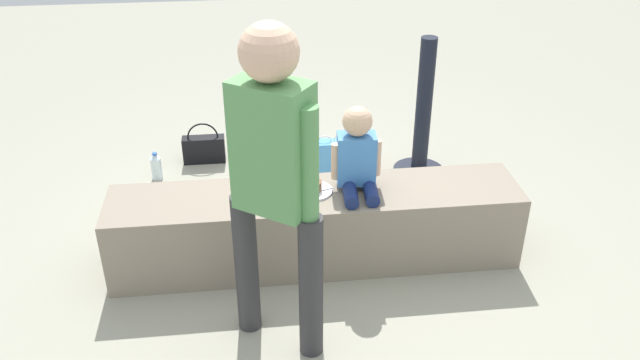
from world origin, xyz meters
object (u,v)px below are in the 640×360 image
object	(u,v)px
party_cup_red	(373,160)
handbag_black_leather	(204,148)
cake_plate	(313,188)
gift_bag	(332,161)
adult_standing	(274,168)
child_seated	(357,155)
water_bottle_near_gift	(156,167)
water_bottle_far_side	(150,198)

from	to	relation	value
party_cup_red	handbag_black_leather	distance (m)	1.25
cake_plate	handbag_black_leather	world-z (taller)	cake_plate
cake_plate	gift_bag	bearing A→B (deg)	75.55
adult_standing	handbag_black_leather	xyz separation A→B (m)	(-0.44, 1.92, -0.85)
gift_bag	party_cup_red	size ratio (longest dim) A/B	3.62
cake_plate	party_cup_red	distance (m)	1.27
child_seated	gift_bag	bearing A→B (deg)	90.83
adult_standing	water_bottle_near_gift	xyz separation A→B (m)	(-0.76, 1.70, -0.87)
cake_plate	adult_standing	bearing A→B (deg)	-109.98
child_seated	water_bottle_near_gift	world-z (taller)	child_seated
child_seated	handbag_black_leather	xyz separation A→B (m)	(-0.92, 1.28, -0.55)
adult_standing	water_bottle_near_gift	bearing A→B (deg)	114.12
water_bottle_far_side	party_cup_red	xyz separation A→B (m)	(1.55, 0.43, -0.04)
adult_standing	water_bottle_far_side	xyz separation A→B (m)	(-0.76, 1.28, -0.87)
adult_standing	cake_plate	xyz separation A→B (m)	(0.23, 0.64, -0.49)
water_bottle_far_side	handbag_black_leather	bearing A→B (deg)	63.50
party_cup_red	child_seated	bearing A→B (deg)	-106.48
gift_bag	water_bottle_near_gift	xyz separation A→B (m)	(-1.23, 0.16, -0.06)
cake_plate	handbag_black_leather	distance (m)	1.49
cake_plate	water_bottle_far_side	distance (m)	1.24
adult_standing	handbag_black_leather	bearing A→B (deg)	102.82
child_seated	handbag_black_leather	bearing A→B (deg)	125.59
child_seated	water_bottle_near_gift	xyz separation A→B (m)	(-1.24, 1.06, -0.57)
party_cup_red	cake_plate	bearing A→B (deg)	-117.69
cake_plate	water_bottle_near_gift	size ratio (longest dim) A/B	1.10
gift_bag	water_bottle_near_gift	bearing A→B (deg)	172.42
gift_bag	child_seated	bearing A→B (deg)	-89.17
adult_standing	water_bottle_near_gift	world-z (taller)	adult_standing
handbag_black_leather	adult_standing	bearing A→B (deg)	-77.18
child_seated	handbag_black_leather	distance (m)	1.67
water_bottle_far_side	party_cup_red	bearing A→B (deg)	15.52
water_bottle_near_gift	water_bottle_far_side	bearing A→B (deg)	-89.82
child_seated	water_bottle_far_side	bearing A→B (deg)	153.01
adult_standing	water_bottle_far_side	distance (m)	1.72
child_seated	party_cup_red	distance (m)	1.27
cake_plate	water_bottle_far_side	xyz separation A→B (m)	(-0.99, 0.63, -0.38)
child_seated	water_bottle_near_gift	bearing A→B (deg)	139.53
adult_standing	party_cup_red	xyz separation A→B (m)	(0.79, 1.71, -0.91)
child_seated	water_bottle_far_side	world-z (taller)	child_seated
cake_plate	gift_bag	distance (m)	0.98
child_seated	cake_plate	bearing A→B (deg)	-179.62
gift_bag	water_bottle_near_gift	size ratio (longest dim) A/B	1.72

